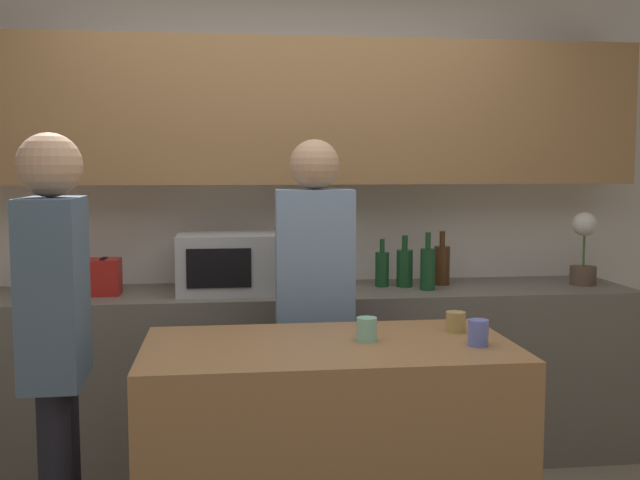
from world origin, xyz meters
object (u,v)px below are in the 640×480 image
object	(u,v)px
microwave	(229,263)
person_left	(55,330)
cup_0	(478,333)
bottle_0	(382,268)
potted_plant	(584,248)
cup_1	(456,322)
cup_2	(367,329)
bottle_2	(428,268)
person_center	(315,292)
bottle_1	(405,267)
toaster	(94,277)
bottle_3	(442,264)

from	to	relation	value
microwave	person_left	xyz separation A→B (m)	(-0.60, -1.20, -0.07)
cup_0	bottle_0	bearing A→B (deg)	92.54
potted_plant	person_left	world-z (taller)	person_left
microwave	bottle_0	world-z (taller)	microwave
cup_1	cup_2	world-z (taller)	cup_2
person_left	potted_plant	bearing A→B (deg)	114.35
bottle_2	person_left	xyz separation A→B (m)	(-1.62, -1.14, -0.03)
cup_2	person_left	distance (m)	1.09
person_center	microwave	bearing A→B (deg)	-54.59
bottle_1	cup_1	xyz separation A→B (m)	(-0.07, -1.12, -0.06)
toaster	person_left	world-z (taller)	person_left
microwave	cup_2	distance (m)	1.27
toaster	cup_0	size ratio (longest dim) A/B	2.77
person_center	potted_plant	bearing A→B (deg)	-157.71
potted_plant	cup_0	world-z (taller)	potted_plant
bottle_2	person_center	bearing A→B (deg)	-142.22
potted_plant	person_left	distance (m)	2.78
bottle_3	cup_2	distance (m)	1.42
toaster	potted_plant	bearing A→B (deg)	0.00
bottle_3	person_center	distance (m)	1.02
bottle_3	person_center	world-z (taller)	person_center
toaster	potted_plant	distance (m)	2.58
cup_0	cup_2	world-z (taller)	cup_0
bottle_3	person_center	bearing A→B (deg)	-139.44
toaster	bottle_2	world-z (taller)	bottle_2
toaster	bottle_0	world-z (taller)	bottle_0
potted_plant	bottle_2	world-z (taller)	potted_plant
bottle_0	cup_0	xyz separation A→B (m)	(0.06, -1.37, -0.05)
cup_0	person_left	world-z (taller)	person_left
bottle_3	cup_2	world-z (taller)	bottle_3
cup_1	potted_plant	bearing A→B (deg)	45.40
bottle_2	cup_1	xyz separation A→B (m)	(-0.16, -1.00, -0.07)
cup_2	person_left	world-z (taller)	person_left
toaster	cup_1	distance (m)	1.87
potted_plant	bottle_0	size ratio (longest dim) A/B	1.54
toaster	cup_2	size ratio (longest dim) A/B	2.99
microwave	cup_2	bearing A→B (deg)	-67.07
bottle_0	person_center	size ratio (longest dim) A/B	0.15
cup_1	person_left	world-z (taller)	person_left
potted_plant	bottle_2	xyz separation A→B (m)	(-0.88, -0.06, -0.08)
cup_2	toaster	bearing A→B (deg)	134.97
bottle_2	bottle_3	size ratio (longest dim) A/B	1.03
bottle_1	person_left	xyz separation A→B (m)	(-1.53, -1.26, -0.02)
bottle_1	cup_0	size ratio (longest dim) A/B	2.93
microwave	bottle_2	world-z (taller)	bottle_2
bottle_0	bottle_3	bearing A→B (deg)	3.18
potted_plant	person_center	bearing A→B (deg)	-159.75
bottle_2	cup_2	distance (m)	1.23
microwave	bottle_0	size ratio (longest dim) A/B	2.03
bottle_1	bottle_3	xyz separation A→B (m)	(0.22, 0.04, 0.01)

